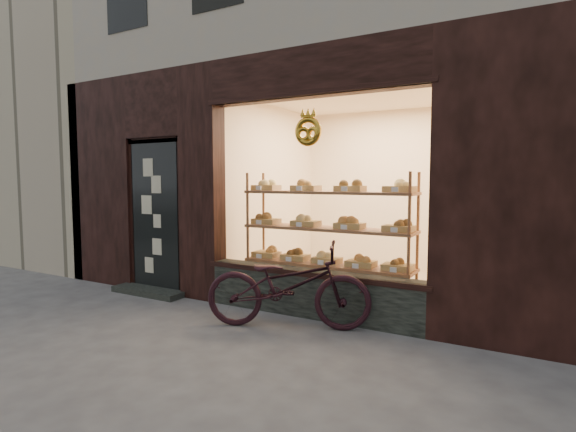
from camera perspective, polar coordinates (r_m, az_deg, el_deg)
The scene contains 4 objects.
ground at distance 4.09m, azimuth -17.54°, elevation -18.80°, with size 90.00×90.00×0.00m, color #484848.
neighbor_left at distance 15.03m, azimuth -27.84°, elevation 15.23°, with size 12.00×7.00×9.00m, color #AFA78A.
display_shelf at distance 5.63m, azimuth 4.98°, elevation -3.09°, with size 2.20×0.45×1.70m.
bicycle at distance 4.91m, azimuth -0.00°, elevation -8.78°, with size 0.62×1.79×0.94m, color black.
Camera 1 is at (2.78, -2.52, 1.62)m, focal length 28.00 mm.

